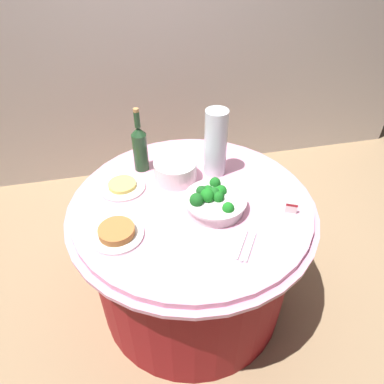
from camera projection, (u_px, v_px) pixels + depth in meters
ground_plane at (192, 294)px, 2.09m from camera, size 6.00×6.00×0.00m
back_wall at (146, 2)px, 2.32m from camera, size 4.40×0.10×2.60m
buffet_table at (192, 253)px, 1.85m from camera, size 1.16×1.16×0.74m
broccoli_bowl at (214, 201)px, 1.55m from camera, size 0.28×0.28×0.11m
plate_stack at (175, 170)px, 1.72m from camera, size 0.21×0.21×0.10m
wine_bottle at (140, 147)px, 1.74m from camera, size 0.07×0.07×0.34m
decorative_fruit_vase at (215, 146)px, 1.70m from camera, size 0.11×0.11×0.34m
serving_tongs at (246, 247)px, 1.40m from camera, size 0.12×0.16×0.01m
food_plate_peanuts at (117, 233)px, 1.44m from camera, size 0.22×0.22×0.04m
food_plate_noodles at (122, 186)px, 1.69m from camera, size 0.22×0.22×0.03m
label_placard_front at (292, 207)px, 1.54m from camera, size 0.05×0.03×0.05m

